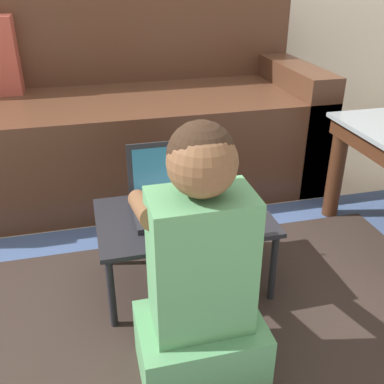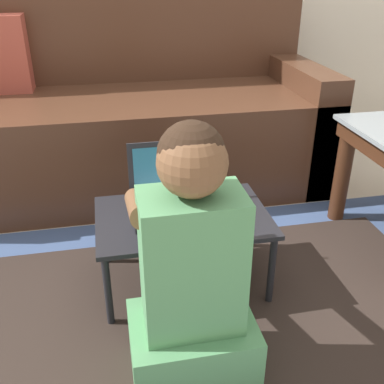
{
  "view_description": "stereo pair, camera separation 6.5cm",
  "coord_description": "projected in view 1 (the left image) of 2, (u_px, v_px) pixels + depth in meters",
  "views": [
    {
      "loc": [
        -0.38,
        -1.19,
        1.06
      ],
      "look_at": [
        -0.04,
        0.15,
        0.35
      ],
      "focal_mm": 42.0,
      "sensor_mm": 36.0,
      "label": 1
    },
    {
      "loc": [
        -0.32,
        -1.21,
        1.06
      ],
      "look_at": [
        -0.04,
        0.15,
        0.35
      ],
      "focal_mm": 42.0,
      "sensor_mm": 36.0,
      "label": 2
    }
  ],
  "objects": [
    {
      "name": "laptop",
      "position": [
        170.0,
        201.0,
        1.55
      ],
      "size": [
        0.26,
        0.22,
        0.23
      ],
      "color": "#232328",
      "rests_on": "laptop_desk"
    },
    {
      "name": "laptop_desk",
      "position": [
        183.0,
        223.0,
        1.55
      ],
      "size": [
        0.59,
        0.39,
        0.29
      ],
      "color": "black",
      "rests_on": "ground_plane"
    },
    {
      "name": "ground_plane",
      "position": [
        214.0,
        296.0,
        1.6
      ],
      "size": [
        16.0,
        16.0,
        0.0
      ],
      "primitive_type": "plane",
      "color": "beige"
    },
    {
      "name": "couch",
      "position": [
        115.0,
        124.0,
        2.3
      ],
      "size": [
        1.99,
        0.82,
        0.9
      ],
      "color": "#4C2D1E",
      "rests_on": "ground_plane"
    },
    {
      "name": "person_seated",
      "position": [
        200.0,
        280.0,
        1.15
      ],
      "size": [
        0.34,
        0.41,
        0.76
      ],
      "color": "#518E5B",
      "rests_on": "ground_plane"
    },
    {
      "name": "computer_mouse",
      "position": [
        231.0,
        208.0,
        1.55
      ],
      "size": [
        0.06,
        0.1,
        0.03
      ],
      "color": "#B2B7C1",
      "rests_on": "laptop_desk"
    },
    {
      "name": "area_rug",
      "position": [
        198.0,
        319.0,
        1.49
      ],
      "size": [
        2.51,
        1.36,
        0.01
      ],
      "color": "#3D517A",
      "rests_on": "ground_plane"
    }
  ]
}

